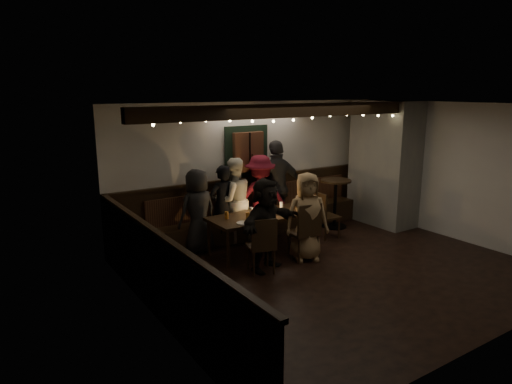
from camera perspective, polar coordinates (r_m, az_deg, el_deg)
room at (r=8.89m, az=9.27°, el=1.18°), size 6.02×5.01×2.62m
dining_table at (r=8.02m, az=0.77°, el=-3.25°), size 1.91×0.82×0.83m
chair_near_left at (r=7.10m, az=0.81°, el=-6.34°), size 0.51×0.51×0.91m
chair_near_right at (r=7.67m, az=6.25°, el=-4.56°), size 0.50×0.50×1.00m
chair_end at (r=8.86m, az=8.46°, el=-2.57°), size 0.44×0.44×0.91m
high_top at (r=9.59m, az=9.88°, el=-0.65°), size 0.63×0.63×1.01m
person_a at (r=8.07m, az=-7.30°, el=-2.36°), size 0.79×0.57×1.49m
person_b at (r=8.38m, az=-4.23°, el=-1.70°), size 0.58×0.41×1.49m
person_c at (r=8.53m, az=-2.85°, el=-1.03°), size 0.83×0.67×1.60m
person_d at (r=8.73m, az=0.51°, el=-0.64°), size 1.18×0.90×1.62m
person_e at (r=9.02m, az=2.62°, el=0.59°), size 1.15×0.62×1.87m
person_f at (r=7.21m, az=1.23°, el=-4.07°), size 1.45×0.89×1.49m
person_g at (r=7.67m, az=6.36°, el=-3.08°), size 0.86×0.72×1.50m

